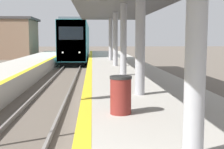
{
  "coord_description": "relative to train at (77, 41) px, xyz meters",
  "views": [
    {
      "loc": [
        1.83,
        -2.2,
        2.59
      ],
      "look_at": [
        2.84,
        13.94,
        0.72
      ],
      "focal_mm": 50.0,
      "sensor_mm": 36.0,
      "label": 1
    }
  ],
  "objects": [
    {
      "name": "trash_bin",
      "position": [
        2.45,
        -31.8,
        -0.93
      ],
      "size": [
        0.49,
        0.49,
        0.85
      ],
      "color": "maroon",
      "rests_on": "platform_right"
    },
    {
      "name": "train",
      "position": [
        0.0,
        0.0,
        0.0
      ],
      "size": [
        2.61,
        23.15,
        4.49
      ],
      "color": "black",
      "rests_on": "ground"
    },
    {
      "name": "station_canopy",
      "position": [
        3.23,
        -24.48,
        1.88
      ],
      "size": [
        4.54,
        24.86,
        3.44
      ],
      "color": "#99999E",
      "rests_on": "platform_right"
    }
  ]
}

